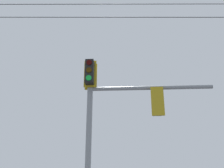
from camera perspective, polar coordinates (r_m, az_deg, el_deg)
signal_mast_assembly at (r=9.79m, az=-0.69°, el=-6.02°), size 3.87×3.19×6.76m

